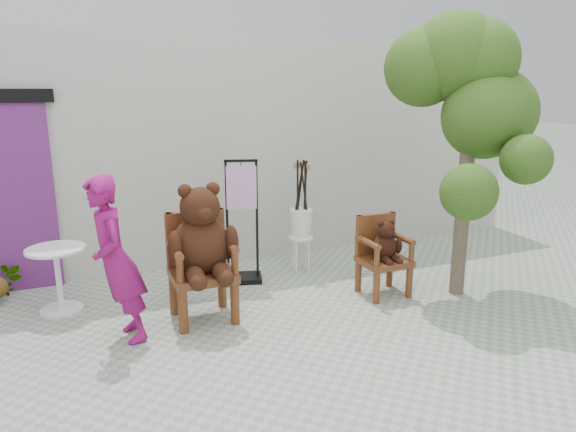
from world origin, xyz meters
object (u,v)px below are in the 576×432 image
Objects in this scene: person at (116,261)px; tree at (474,95)px; stool_bucket at (301,223)px; chair_small at (383,249)px; cafe_table at (58,272)px; display_stand at (242,235)px; chair_big at (201,245)px.

tree is (3.90, -0.14, 1.47)m from person.
tree is (1.52, -1.27, 1.62)m from stool_bucket.
cafe_table is (-3.44, 0.93, -0.10)m from chair_small.
person reaches higher than stool_bucket.
display_stand is (2.08, 0.09, 0.14)m from cafe_table.
person is at bearing -179.46° from chair_small.
person is at bearing -129.09° from display_stand.
person is 2.25× the size of cafe_table.
person is 4.17m from tree.
chair_big is at bearing 93.10° from person.
stool_bucket is at bearing 32.09° from chair_big.
cafe_table is (-1.37, 0.79, -0.36)m from chair_big.
display_stand reaches higher than chair_small.
chair_small is 0.58× the size of person.
chair_big is 1.83m from stool_bucket.
chair_small is 0.63× the size of stool_bucket.
stool_bucket reaches higher than chair_small.
tree is (4.43, -1.10, 1.82)m from cafe_table.
chair_small is 0.60× the size of display_stand.
display_stand is at bearing 153.15° from tree.
tree is (0.99, -0.17, 1.72)m from chair_small.
chair_big is at bearing 176.33° from chair_small.
chair_small is 1.70m from display_stand.
person is 1.88m from display_stand.
tree is (2.35, -1.19, 1.68)m from display_stand.
display_stand is 0.83m from stool_bucket.
chair_small is at bearing 170.30° from tree.
chair_big is 1.56× the size of chair_small.
chair_small is 2.92m from person.
stool_bucket reaches higher than cafe_table.
chair_big is at bearing -147.91° from stool_bucket.
tree reaches higher than chair_small.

